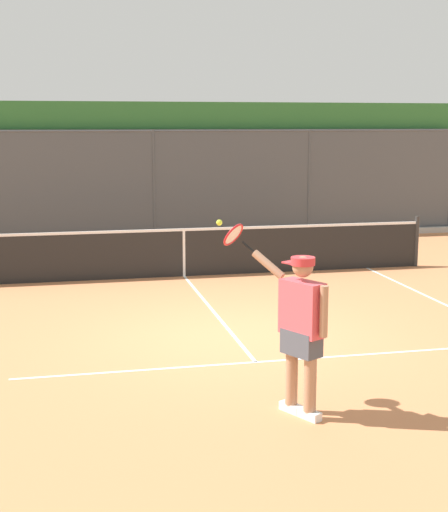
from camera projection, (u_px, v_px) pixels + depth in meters
name	position (u px, v px, depth m)	size (l,w,h in m)	color
ground_plane	(234.00, 336.00, 10.72)	(60.00, 60.00, 0.00)	#C67A4C
court_line_markings	(261.00, 368.00, 9.31)	(7.84, 10.15, 0.01)	white
fence_backdrop	(151.00, 171.00, 19.66)	(19.62, 1.37, 3.54)	#474C51
tennis_net	(184.00, 252.00, 14.82)	(10.08, 0.09, 1.07)	#2D2D2D
tennis_player	(300.00, 323.00, 7.66)	(0.94, 1.15, 1.98)	silver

